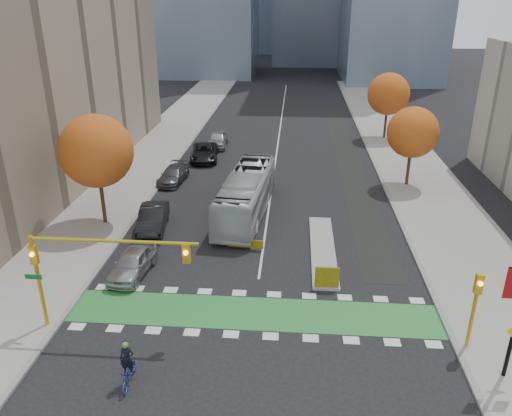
% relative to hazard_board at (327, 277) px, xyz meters
% --- Properties ---
extents(ground, '(300.00, 300.00, 0.00)m').
position_rel_hazard_board_xyz_m(ground, '(-4.00, -4.20, -0.80)').
color(ground, black).
rests_on(ground, ground).
extents(sidewalk_west, '(7.00, 120.00, 0.15)m').
position_rel_hazard_board_xyz_m(sidewalk_west, '(-17.50, 15.80, -0.73)').
color(sidewalk_west, gray).
rests_on(sidewalk_west, ground).
extents(sidewalk_east, '(7.00, 120.00, 0.15)m').
position_rel_hazard_board_xyz_m(sidewalk_east, '(9.50, 15.80, -0.73)').
color(sidewalk_east, gray).
rests_on(sidewalk_east, ground).
extents(curb_west, '(0.30, 120.00, 0.16)m').
position_rel_hazard_board_xyz_m(curb_west, '(-14.00, 15.80, -0.73)').
color(curb_west, gray).
rests_on(curb_west, ground).
extents(curb_east, '(0.30, 120.00, 0.16)m').
position_rel_hazard_board_xyz_m(curb_east, '(6.00, 15.80, -0.73)').
color(curb_east, gray).
rests_on(curb_east, ground).
extents(bike_crossing, '(20.00, 3.00, 0.01)m').
position_rel_hazard_board_xyz_m(bike_crossing, '(-4.00, -2.70, -0.79)').
color(bike_crossing, '#2A8035').
rests_on(bike_crossing, ground).
extents(centre_line, '(0.15, 70.00, 0.01)m').
position_rel_hazard_board_xyz_m(centre_line, '(-4.00, 35.80, -0.80)').
color(centre_line, silver).
rests_on(centre_line, ground).
extents(bike_lane_paint, '(2.50, 50.00, 0.01)m').
position_rel_hazard_board_xyz_m(bike_lane_paint, '(3.50, 25.80, -0.80)').
color(bike_lane_paint, black).
rests_on(bike_lane_paint, ground).
extents(median_island, '(1.60, 10.00, 0.16)m').
position_rel_hazard_board_xyz_m(median_island, '(0.00, 4.80, -0.72)').
color(median_island, gray).
rests_on(median_island, ground).
extents(hazard_board, '(1.40, 0.12, 1.30)m').
position_rel_hazard_board_xyz_m(hazard_board, '(0.00, 0.00, 0.00)').
color(hazard_board, yellow).
rests_on(hazard_board, median_island).
extents(tree_west, '(5.20, 5.20, 8.22)m').
position_rel_hazard_board_xyz_m(tree_west, '(-16.00, 7.80, 4.82)').
color(tree_west, '#332114').
rests_on(tree_west, ground).
extents(tree_east_near, '(4.40, 4.40, 7.08)m').
position_rel_hazard_board_xyz_m(tree_east_near, '(8.00, 17.80, 4.06)').
color(tree_east_near, '#332114').
rests_on(tree_east_near, ground).
extents(tree_east_far, '(4.80, 4.80, 7.65)m').
position_rel_hazard_board_xyz_m(tree_east_far, '(8.50, 33.80, 4.44)').
color(tree_east_far, '#332114').
rests_on(tree_east_far, ground).
extents(traffic_signal_west, '(8.53, 0.56, 5.20)m').
position_rel_hazard_board_xyz_m(traffic_signal_west, '(-11.93, -4.71, 3.23)').
color(traffic_signal_west, '#BF9914').
rests_on(traffic_signal_west, ground).
extents(traffic_signal_east, '(0.35, 0.43, 4.10)m').
position_rel_hazard_board_xyz_m(traffic_signal_east, '(6.50, -4.71, 1.93)').
color(traffic_signal_east, '#BF9914').
rests_on(traffic_signal_east, ground).
extents(cyclist, '(0.76, 1.94, 2.20)m').
position_rel_hazard_board_xyz_m(cyclist, '(-9.01, -8.35, -0.07)').
color(cyclist, '#203295').
rests_on(cyclist, ground).
extents(bus, '(3.89, 12.30, 3.37)m').
position_rel_hazard_board_xyz_m(bus, '(-5.67, 10.31, 0.88)').
color(bus, '#B0B6B8').
rests_on(bus, ground).
extents(parked_car_a, '(2.32, 4.77, 1.57)m').
position_rel_hazard_board_xyz_m(parked_car_a, '(-11.68, 0.80, -0.02)').
color(parked_car_a, '#A4A4AA').
rests_on(parked_car_a, ground).
extents(parked_car_b, '(2.42, 5.35, 1.70)m').
position_rel_hazard_board_xyz_m(parked_car_b, '(-12.16, 7.13, 0.05)').
color(parked_car_b, black).
rests_on(parked_car_b, ground).
extents(parked_car_c, '(2.37, 5.01, 1.41)m').
position_rel_hazard_board_xyz_m(parked_car_c, '(-13.00, 17.05, -0.09)').
color(parked_car_c, '#4F4E53').
rests_on(parked_car_c, ground).
extents(parked_car_d, '(3.31, 6.02, 1.60)m').
position_rel_hazard_board_xyz_m(parked_car_d, '(-11.35, 23.91, -0.00)').
color(parked_car_d, black).
rests_on(parked_car_d, ground).
extents(parked_car_e, '(2.15, 5.05, 1.70)m').
position_rel_hazard_board_xyz_m(parked_car_e, '(-10.70, 28.91, 0.05)').
color(parked_car_e, '#A5A5AA').
rests_on(parked_car_e, ground).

